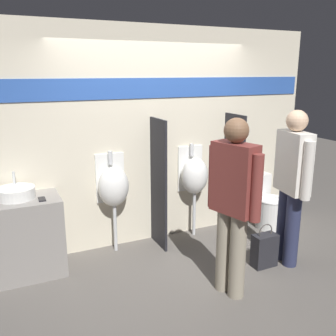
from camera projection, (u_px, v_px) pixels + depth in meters
The scene contains 13 objects.
ground_plane at pixel (174, 255), 4.53m from camera, with size 16.00×16.00×0.00m, color #5B5651.
display_wall at pixel (154, 136), 4.71m from camera, with size 4.51×0.07×2.70m.
sink_counter at pixel (16, 239), 3.98m from camera, with size 0.96×0.54×0.86m.
sink_basin at pixel (16, 193), 3.92m from camera, with size 0.39×0.39×0.26m.
cell_phone at pixel (42, 199), 3.89m from camera, with size 0.07×0.14×0.01m.
divider_near_counter at pixel (159, 184), 4.61m from camera, with size 0.03×0.45×1.62m.
divider_mid at pixel (233, 174), 5.06m from camera, with size 0.03×0.45×1.62m.
urinal_near_counter at pixel (113, 186), 4.46m from camera, with size 0.37×0.29×1.24m.
urinal_far at pixel (194, 176), 4.91m from camera, with size 0.37×0.29×1.24m.
toilet at pixel (268, 206), 5.33m from camera, with size 0.41×0.57×0.86m.
person_in_vest at pixel (233, 201), 3.53m from camera, with size 0.31×0.59×1.76m.
person_with_lanyard at pixel (292, 181), 4.14m from camera, with size 0.27×0.61×1.76m.
shopping_bag at pixel (264, 250), 4.23m from camera, with size 0.28×0.15×0.51m.
Camera 1 is at (-1.80, -3.70, 2.16)m, focal length 40.00 mm.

